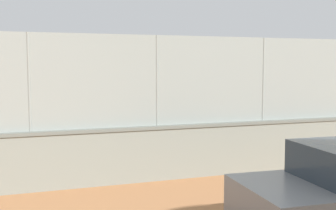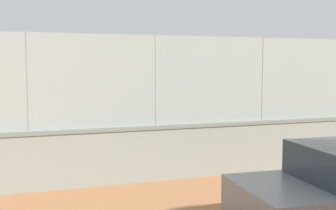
% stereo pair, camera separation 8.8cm
% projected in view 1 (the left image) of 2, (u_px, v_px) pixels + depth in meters
% --- Properties ---
extents(ground_plane, '(260.00, 260.00, 0.00)m').
position_uv_depth(ground_plane, '(74.00, 120.00, 22.77)').
color(ground_plane, '#A36B42').
extents(perimeter_wall, '(25.14, 0.78, 1.40)m').
position_uv_depth(perimeter_wall, '(31.00, 161.00, 9.95)').
color(perimeter_wall, gray).
rests_on(perimeter_wall, ground_plane).
extents(fence_panel_on_wall, '(24.70, 0.39, 2.28)m').
position_uv_depth(fence_panel_on_wall, '(29.00, 82.00, 9.78)').
color(fence_panel_on_wall, gray).
rests_on(fence_panel_on_wall, perimeter_wall).
extents(player_at_service_line, '(0.74, 1.23, 1.56)m').
position_uv_depth(player_at_service_line, '(226.00, 115.00, 17.27)').
color(player_at_service_line, navy).
rests_on(player_at_service_line, ground_plane).
extents(player_near_wall_returning, '(1.13, 0.71, 1.58)m').
position_uv_depth(player_near_wall_returning, '(168.00, 109.00, 19.74)').
color(player_near_wall_returning, navy).
rests_on(player_near_wall_returning, ground_plane).
extents(sports_ball, '(0.17, 0.17, 0.17)m').
position_uv_depth(sports_ball, '(223.00, 115.00, 16.28)').
color(sports_ball, white).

